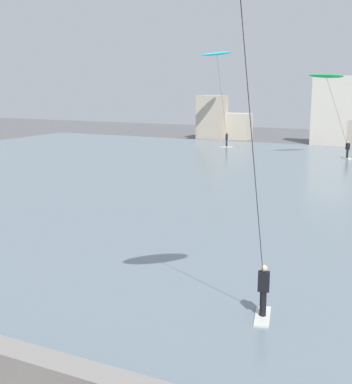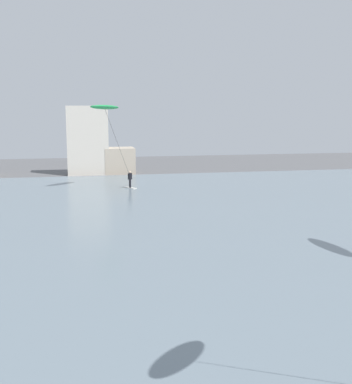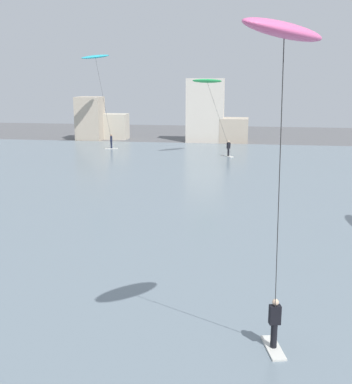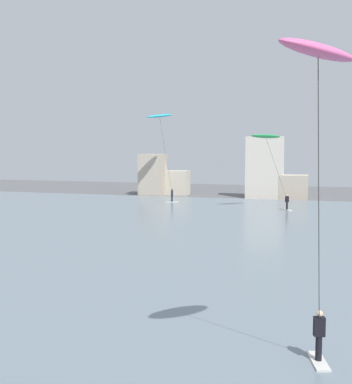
% 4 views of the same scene
% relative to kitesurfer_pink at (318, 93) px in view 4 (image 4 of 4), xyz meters
% --- Properties ---
extents(water_bay, '(84.00, 52.00, 0.10)m').
position_rel_kitesurfer_pink_xyz_m(water_bay, '(-2.60, 22.45, -8.15)').
color(water_bay, slate).
rests_on(water_bay, ground).
extents(far_shore_buildings, '(22.08, 4.45, 7.94)m').
position_rel_kitesurfer_pink_xyz_m(far_shore_buildings, '(-11.77, 50.59, -5.33)').
color(far_shore_buildings, '#B7A893').
rests_on(far_shore_buildings, ground).
extents(kitesurfer_pink, '(2.50, 4.08, 9.53)m').
position_rel_kitesurfer_pink_xyz_m(kitesurfer_pink, '(0.00, 0.00, 0.00)').
color(kitesurfer_pink, silver).
rests_on(kitesurfer_pink, water_bay).
extents(kitesurfer_green, '(4.58, 3.39, 7.96)m').
position_rel_kitesurfer_pink_xyz_m(kitesurfer_green, '(-5.01, 38.28, -0.97)').
color(kitesurfer_green, silver).
rests_on(kitesurfer_green, water_bay).
extents(kitesurfer_cyan, '(4.44, 4.07, 10.65)m').
position_rel_kitesurfer_pink_xyz_m(kitesurfer_cyan, '(-18.38, 43.84, 1.52)').
color(kitesurfer_cyan, silver).
rests_on(kitesurfer_cyan, water_bay).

